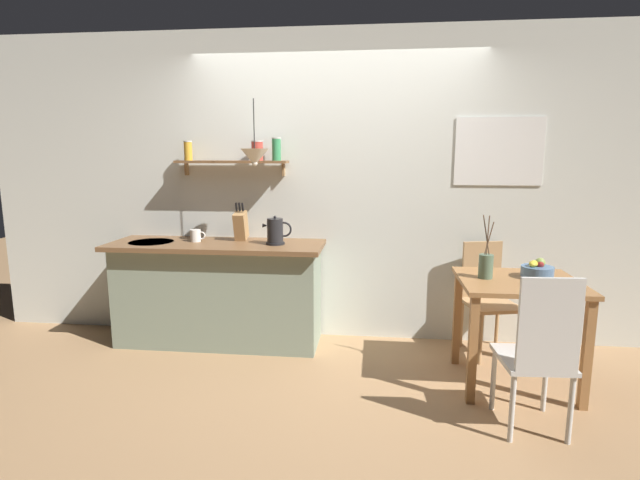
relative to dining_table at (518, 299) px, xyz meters
The scene contains 13 objects.
ground_plane 1.52m from the dining_table, behind, with size 14.00×14.00×0.00m, color #A87F56.
back_wall 1.62m from the dining_table, 143.03° to the left, with size 6.80×0.11×2.70m.
kitchen_counter 2.43m from the dining_table, 167.11° to the left, with size 1.83×0.63×0.90m.
wall_shelf 2.51m from the dining_table, 161.97° to the left, with size 0.98×0.20×0.33m.
dining_table is the anchor object (origin of this frame).
dining_chair_near 0.67m from the dining_table, 94.53° to the right, with size 0.41×0.45×0.99m.
dining_chair_far 0.64m from the dining_table, 97.06° to the left, with size 0.48×0.51×0.92m.
fruit_bowl 0.26m from the dining_table, 28.20° to the left, with size 0.22×0.22×0.14m.
twig_vase 0.33m from the dining_table, behind, with size 0.10×0.10×0.45m.
electric_kettle 1.95m from the dining_table, 164.62° to the left, with size 0.25×0.16×0.24m.
knife_block 2.31m from the dining_table, 163.36° to the left, with size 0.10×0.19×0.34m.
coffee_mug_by_sink 2.63m from the dining_table, 167.64° to the left, with size 0.13×0.09×0.10m.
pendant_lamp 2.25m from the dining_table, 168.43° to the left, with size 0.22×0.22×0.52m.
Camera 1 is at (0.35, -3.71, 1.65)m, focal length 27.65 mm.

